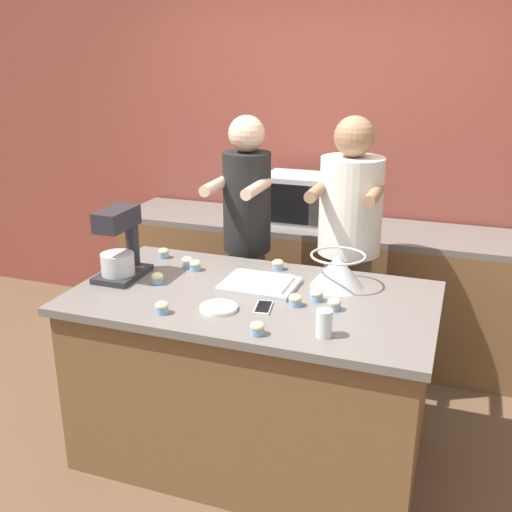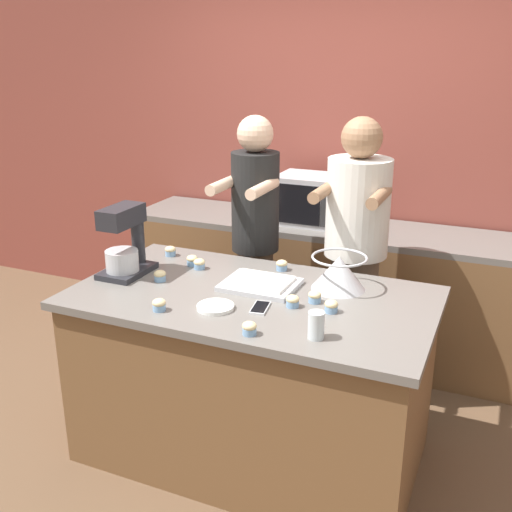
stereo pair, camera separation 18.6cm
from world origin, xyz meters
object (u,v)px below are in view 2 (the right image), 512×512
object	(u,v)px
cupcake_1	(160,276)
cupcake_5	(192,260)
person_right	(355,261)
stand_mixer	(125,245)
cupcake_0	(199,264)
cupcake_2	(159,305)
cupcake_6	(249,328)
cupcake_7	(170,251)
person_left	(255,245)
drinking_glass	(316,325)
mixing_bowl	(339,272)
baking_tray	(260,284)
cupcake_3	(315,297)
cupcake_4	(282,265)
small_plate	(215,307)
microwave_oven	(312,199)
cupcake_8	(331,306)
cell_phone	(260,308)
cupcake_9	(293,301)

from	to	relation	value
cupcake_1	cupcake_5	world-z (taller)	same
person_right	stand_mixer	size ratio (longest dim) A/B	4.60
cupcake_0	cupcake_5	xyz separation A→B (m)	(-0.06, 0.03, 0.00)
cupcake_2	cupcake_6	size ratio (longest dim) A/B	1.00
cupcake_7	person_left	bearing A→B (deg)	44.98
person_left	drinking_glass	distance (m)	1.25
person_left	cupcake_7	bearing A→B (deg)	-135.02
mixing_bowl	cupcake_6	world-z (taller)	mixing_bowl
baking_tray	cupcake_3	bearing A→B (deg)	-13.42
person_right	baking_tray	world-z (taller)	person_right
cupcake_1	cupcake_7	bearing A→B (deg)	113.52
mixing_bowl	cupcake_5	xyz separation A→B (m)	(-0.83, 0.01, -0.06)
person_left	baking_tray	bearing A→B (deg)	-64.06
person_left	cupcake_3	size ratio (longest dim) A/B	27.03
cupcake_0	cupcake_4	distance (m)	0.44
small_plate	cupcake_0	size ratio (longest dim) A/B	2.78
cupcake_4	cupcake_7	distance (m)	0.67
person_left	baking_tray	distance (m)	0.67
cupcake_3	cupcake_4	world-z (taller)	same
microwave_oven	cupcake_8	bearing A→B (deg)	-67.94
stand_mixer	cell_phone	world-z (taller)	stand_mixer
cupcake_2	cupcake_5	size ratio (longest dim) A/B	1.00
cupcake_5	cupcake_1	bearing A→B (deg)	-97.45
cupcake_1	cupcake_8	xyz separation A→B (m)	(0.91, -0.02, 0.00)
stand_mixer	small_plate	distance (m)	0.68
person_left	cupcake_0	size ratio (longest dim) A/B	27.03
person_right	cupcake_9	distance (m)	0.77
cupcake_2	drinking_glass	bearing A→B (deg)	1.70
cupcake_9	microwave_oven	bearing A→B (deg)	105.08
stand_mixer	microwave_oven	xyz separation A→B (m)	(0.58, 1.31, 0.00)
mixing_bowl	drinking_glass	world-z (taller)	mixing_bowl
cupcake_3	cupcake_1	bearing A→B (deg)	-176.18
cupcake_9	cupcake_7	bearing A→B (deg)	156.02
baking_tray	cupcake_8	bearing A→B (deg)	-19.83
baking_tray	cupcake_0	bearing A→B (deg)	164.93
cupcake_1	cupcake_7	distance (m)	0.39
small_plate	cupcake_0	xyz separation A→B (m)	(-0.32, 0.43, 0.02)
cupcake_1	cupcake_4	size ratio (longest dim) A/B	1.00
cell_phone	cupcake_3	world-z (taller)	cupcake_3
drinking_glass	cupcake_8	size ratio (longest dim) A/B	1.88
cupcake_0	cupcake_2	bearing A→B (deg)	-80.29
small_plate	cupcake_6	size ratio (longest dim) A/B	2.78
microwave_oven	cupcake_0	bearing A→B (deg)	-103.67
person_left	cupcake_8	world-z (taller)	person_left
cupcake_1	small_plate	bearing A→B (deg)	-25.08
cupcake_0	cupcake_1	distance (m)	0.26
cupcake_1	cupcake_6	size ratio (longest dim) A/B	1.00
cupcake_3	cupcake_7	distance (m)	1.01
small_plate	cupcake_7	world-z (taller)	cupcake_7
mixing_bowl	cupcake_6	distance (m)	0.67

